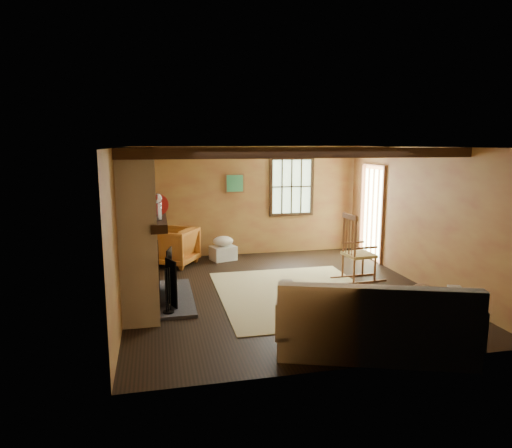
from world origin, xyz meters
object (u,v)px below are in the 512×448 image
object	(u,v)px
sofa	(374,325)
laundry_basket	(223,253)
rocking_chair	(357,252)
armchair	(173,246)
fireplace	(142,233)

from	to	relation	value
sofa	laundry_basket	world-z (taller)	sofa
rocking_chair	armchair	xyz separation A→B (m)	(-3.20, 1.80, -0.13)
fireplace	laundry_basket	world-z (taller)	fireplace
rocking_chair	sofa	xyz separation A→B (m)	(-1.04, -2.73, -0.19)
rocking_chair	sofa	world-z (taller)	rocking_chair
sofa	laundry_basket	bearing A→B (deg)	122.56
sofa	laundry_basket	xyz separation A→B (m)	(-1.11, 4.72, -0.18)
laundry_basket	sofa	bearing A→B (deg)	-76.75
armchair	rocking_chair	bearing A→B (deg)	91.72
armchair	laundry_basket	bearing A→B (deg)	131.07
armchair	fireplace	bearing A→B (deg)	16.74
laundry_basket	armchair	bearing A→B (deg)	-169.93
fireplace	armchair	distance (m)	2.31
fireplace	rocking_chair	size ratio (longest dim) A/B	1.95
rocking_chair	sofa	bearing A→B (deg)	154.18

